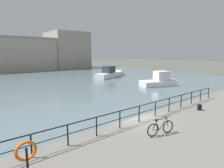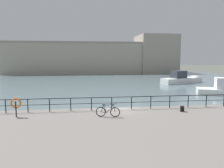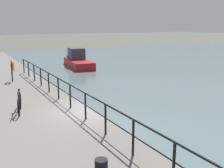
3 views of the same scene
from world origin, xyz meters
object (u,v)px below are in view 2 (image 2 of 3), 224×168
Objects in this scene: life_ring_stand at (16,104)px; moored_green_narrowboat at (220,89)px; mooring_bollard at (182,109)px; harbor_building at (109,58)px; moored_small_launch at (181,79)px; parked_bicycle at (108,112)px.

moored_green_narrowboat is at bearing 27.04° from life_ring_stand.
mooring_bollard is 12.67m from life_ring_stand.
harbor_building is 127.36× the size of mooring_bollard.
moored_green_narrowboat is 16.97m from mooring_bollard.
harbor_building is 40.11× the size of life_ring_stand.
moored_small_launch reaches higher than life_ring_stand.
mooring_bollard is 0.31× the size of life_ring_stand.
life_ring_stand is (-12.64, 0.03, 0.75)m from mooring_bollard.
life_ring_stand reaches higher than mooring_bollard.
moored_green_narrowboat is at bearing -113.29° from moored_small_launch.
mooring_bollard is at bearing -90.47° from harbor_building.
moored_green_narrowboat is 22.02m from parked_bicycle.
harbor_building is at bearing 89.53° from mooring_bollard.
life_ring_stand is (-24.72, -26.17, 1.16)m from moored_small_launch.
moored_small_launch reaches higher than mooring_bollard.
moored_green_narrowboat is 4.60× the size of life_ring_stand.
moored_small_launch is at bearing 109.96° from moored_green_narrowboat.
harbor_building is 47.00m from moored_green_narrowboat.
life_ring_stand is (-6.59, 0.82, 0.59)m from parked_bicycle.
life_ring_stand is at bearing -102.78° from harbor_building.
harbor_building reaches higher than life_ring_stand.
moored_small_launch is 6.99× the size of life_ring_stand.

